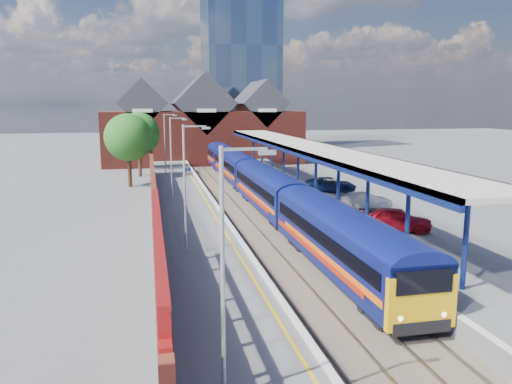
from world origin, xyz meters
TOP-DOWN VIEW (x-y plane):
  - ground at (0.00, 30.00)m, footprint 240.00×240.00m
  - ballast_bed at (0.00, 20.00)m, footprint 6.00×76.00m
  - rails at (0.00, 20.00)m, footprint 4.51×76.00m
  - left_platform at (-5.50, 20.00)m, footprint 5.00×76.00m
  - right_platform at (6.00, 20.00)m, footprint 6.00×76.00m
  - coping_left at (-3.15, 20.00)m, footprint 0.30×76.00m
  - coping_right at (3.15, 20.00)m, footprint 0.30×76.00m
  - yellow_line at (-3.75, 20.00)m, footprint 0.14×76.00m
  - train at (1.49, 28.16)m, footprint 2.88×65.91m
  - canopy at (5.48, 21.95)m, footprint 4.50×52.00m
  - lamp_post_a at (-6.36, -8.00)m, footprint 1.48×0.18m
  - lamp_post_b at (-6.36, 6.00)m, footprint 1.48×0.18m
  - lamp_post_c at (-6.36, 22.00)m, footprint 1.48×0.18m
  - lamp_post_d at (-6.36, 38.00)m, footprint 1.48×0.18m
  - platform_sign at (-5.00, 24.00)m, footprint 0.55×0.08m
  - brick_wall at (-8.10, 13.54)m, footprint 0.35×50.00m
  - station_building at (0.00, 58.00)m, footprint 30.00×12.12m
  - glass_tower at (10.00, 80.00)m, footprint 14.20×14.20m
  - tree_near at (-10.35, 35.91)m, footprint 5.20×5.20m
  - tree_far at (-9.35, 43.91)m, footprint 5.20×5.20m
  - parked_car_red at (7.09, 8.14)m, footprint 4.80×3.63m
  - parked_car_silver at (8.21, 15.01)m, footprint 3.82×1.37m
  - parked_car_dark at (6.87, 9.40)m, footprint 4.29×2.74m
  - parked_car_blue at (8.19, 22.98)m, footprint 5.26×3.74m

SIDE VIEW (x-z plane):
  - ground at x=0.00m, z-range 0.00..0.00m
  - ballast_bed at x=0.00m, z-range 0.00..0.06m
  - rails at x=0.00m, z-range 0.05..0.19m
  - left_platform at x=-5.50m, z-range 0.00..1.00m
  - right_platform at x=6.00m, z-range 0.00..1.00m
  - yellow_line at x=-3.75m, z-range 1.00..1.01m
  - coping_left at x=-3.15m, z-range 1.00..1.05m
  - coping_right at x=3.15m, z-range 1.00..1.05m
  - parked_car_dark at x=6.87m, z-range 1.00..2.16m
  - parked_car_silver at x=8.21m, z-range 1.00..2.25m
  - parked_car_blue at x=8.19m, z-range 1.00..2.33m
  - parked_car_red at x=7.09m, z-range 1.00..2.52m
  - train at x=1.49m, z-range 0.40..3.85m
  - brick_wall at x=-8.10m, z-range 0.52..4.38m
  - platform_sign at x=-5.00m, z-range 1.44..3.94m
  - lamp_post_a at x=-6.36m, z-range 1.49..8.49m
  - lamp_post_b at x=-6.36m, z-range 1.49..8.49m
  - lamp_post_c at x=-6.36m, z-range 1.49..8.49m
  - lamp_post_d at x=-6.36m, z-range 1.49..8.49m
  - canopy at x=5.48m, z-range 3.01..7.49m
  - tree_near at x=-10.35m, z-range 1.30..9.40m
  - tree_far at x=-9.35m, z-range 1.30..9.40m
  - station_building at x=0.00m, z-range -1.44..12.34m
  - glass_tower at x=10.00m, z-range 0.05..40.35m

